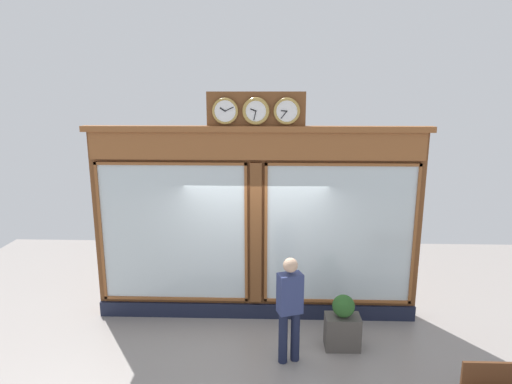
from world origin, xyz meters
TOP-DOWN VIEW (x-y plane):
  - shop_facade at (-0.00, -0.13)m, footprint 5.91×0.42m
  - pedestrian at (-0.55, 1.31)m, footprint 0.41×0.33m
  - planter_box at (-1.43, 0.92)m, footprint 0.56×0.36m
  - planter_shrub at (-1.43, 0.92)m, footprint 0.36×0.36m

SIDE VIEW (x-z plane):
  - planter_box at x=-1.43m, z-range 0.00..0.56m
  - planter_shrub at x=-1.43m, z-range 0.56..0.92m
  - pedestrian at x=-0.55m, z-range 0.09..1.78m
  - shop_facade at x=0.00m, z-range -0.26..3.82m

